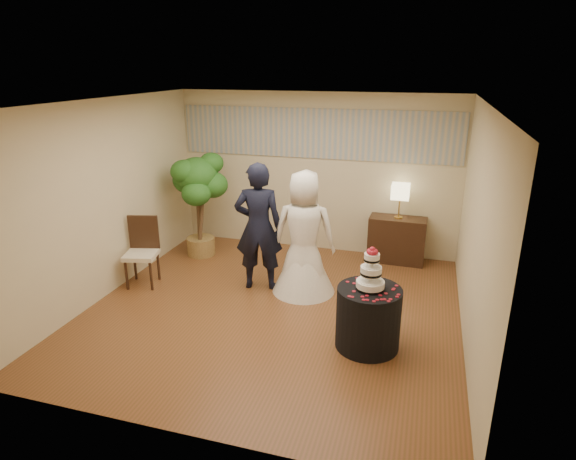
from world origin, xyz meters
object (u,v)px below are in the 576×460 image
(groom, at_px, (259,227))
(side_chair, at_px, (141,253))
(wedding_cake, at_px, (371,268))
(ficus_tree, at_px, (198,205))
(table_lamp, at_px, (400,201))
(cake_table, at_px, (368,318))
(console, at_px, (397,240))
(bride, at_px, (304,233))

(groom, height_order, side_chair, groom)
(wedding_cake, height_order, side_chair, wedding_cake)
(side_chair, bearing_deg, groom, 0.25)
(ficus_tree, bearing_deg, table_lamp, 11.03)
(cake_table, bearing_deg, console, 87.41)
(cake_table, distance_m, side_chair, 3.62)
(cake_table, height_order, table_lamp, table_lamp)
(bride, distance_m, console, 2.06)
(wedding_cake, bearing_deg, bride, 131.99)
(cake_table, height_order, wedding_cake, wedding_cake)
(console, bearing_deg, groom, -138.78)
(table_lamp, bearing_deg, groom, -140.15)
(ficus_tree, bearing_deg, console, 11.03)
(wedding_cake, bearing_deg, ficus_tree, 146.59)
(ficus_tree, relative_size, side_chair, 1.76)
(cake_table, xyz_separation_m, wedding_cake, (0.00, 0.00, 0.64))
(table_lamp, height_order, side_chair, table_lamp)
(console, bearing_deg, ficus_tree, -167.61)
(groom, distance_m, ficus_tree, 1.73)
(bride, relative_size, table_lamp, 3.18)
(bride, relative_size, console, 1.96)
(cake_table, bearing_deg, groom, 146.50)
(groom, distance_m, side_chair, 1.85)
(side_chair, bearing_deg, table_lamp, 15.34)
(cake_table, height_order, console, console)
(ficus_tree, xyz_separation_m, side_chair, (-0.30, -1.38, -0.40))
(groom, xyz_separation_m, wedding_cake, (1.79, -1.19, 0.06))
(groom, xyz_separation_m, cake_table, (1.79, -1.19, -0.59))
(groom, distance_m, bride, 0.68)
(wedding_cake, height_order, ficus_tree, ficus_tree)
(groom, height_order, cake_table, groom)
(groom, distance_m, console, 2.57)
(wedding_cake, bearing_deg, cake_table, 0.00)
(wedding_cake, height_order, table_lamp, table_lamp)
(bride, xyz_separation_m, cake_table, (1.11, -1.24, -0.54))
(cake_table, bearing_deg, bride, 131.99)
(bride, height_order, side_chair, bride)
(wedding_cake, xyz_separation_m, console, (0.13, 2.79, -0.63))
(console, bearing_deg, wedding_cake, -91.22)
(groom, bearing_deg, bride, 171.41)
(bride, distance_m, side_chair, 2.51)
(console, relative_size, table_lamp, 1.63)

